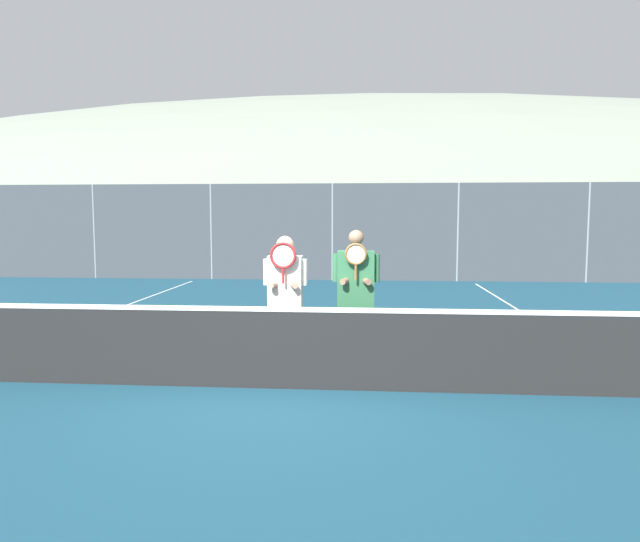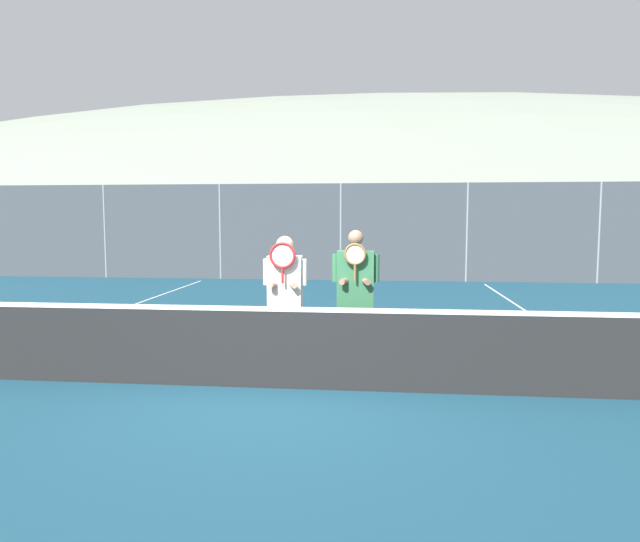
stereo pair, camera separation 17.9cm
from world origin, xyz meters
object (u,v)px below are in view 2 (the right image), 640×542
object	(u,v)px
car_far_left	(139,247)
car_center	(402,247)
player_leftmost	(285,292)
player_center_left	(355,292)
car_left_of_center	(267,246)

from	to	relation	value
car_far_left	car_center	world-z (taller)	car_center
player_leftmost	car_center	world-z (taller)	car_center
player_center_left	player_leftmost	bearing A→B (deg)	-179.14
player_center_left	car_far_left	distance (m)	16.20
player_leftmost	player_center_left	xyz separation A→B (m)	(0.90, 0.01, 0.02)
player_leftmost	player_center_left	world-z (taller)	player_center_left
car_left_of_center	car_center	distance (m)	4.99
player_center_left	car_center	distance (m)	14.00
player_leftmost	car_left_of_center	xyz separation A→B (m)	(-2.98, 13.61, -0.13)
player_leftmost	car_center	xyz separation A→B (m)	(2.00, 13.97, -0.14)
car_center	car_far_left	bearing A→B (deg)	-177.89
player_leftmost	player_center_left	bearing A→B (deg)	0.86
player_leftmost	car_left_of_center	distance (m)	13.94
car_far_left	car_left_of_center	xyz separation A→B (m)	(4.92, 0.01, 0.03)
car_far_left	player_leftmost	bearing A→B (deg)	-59.83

